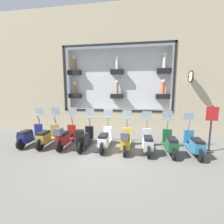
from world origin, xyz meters
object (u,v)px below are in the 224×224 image
object	(u,v)px
scooter_white_4	(105,139)
scooter_olive_7	(47,136)
scooter_yellow_3	(126,140)
scooter_red_6	(65,137)
scooter_teal_0	(194,144)
scooter_navy_8	(30,136)
scooter_black_5	(84,138)
scooter_green_1	(170,143)
shop_sign_post	(211,127)
scooter_silver_2	(147,142)

from	to	relation	value
scooter_white_4	scooter_olive_7	size ratio (longest dim) A/B	1.00
scooter_white_4	scooter_yellow_3	bearing A→B (deg)	-94.68
scooter_olive_7	scooter_red_6	bearing A→B (deg)	-93.78
scooter_teal_0	scooter_navy_8	xyz separation A→B (m)	(0.00, 7.01, 0.01)
scooter_black_5	scooter_olive_7	distance (m)	1.75
scooter_green_1	scooter_navy_8	world-z (taller)	scooter_navy_8
scooter_teal_0	shop_sign_post	size ratio (longest dim) A/B	0.95
scooter_olive_7	scooter_silver_2	bearing A→B (deg)	-90.08
scooter_olive_7	shop_sign_post	bearing A→B (deg)	-86.58
scooter_black_5	scooter_red_6	xyz separation A→B (m)	(0.01, 0.88, 0.02)
scooter_teal_0	scooter_olive_7	size ratio (longest dim) A/B	1.00
scooter_black_5	shop_sign_post	distance (m)	5.16
scooter_red_6	scooter_silver_2	bearing A→B (deg)	-89.16
scooter_green_1	scooter_olive_7	xyz separation A→B (m)	(0.01, 5.26, 0.02)
scooter_olive_7	scooter_yellow_3	bearing A→B (deg)	-91.19
scooter_navy_8	scooter_yellow_3	bearing A→B (deg)	-90.91
scooter_silver_2	scooter_black_5	world-z (taller)	scooter_black_5
scooter_green_1	scooter_yellow_3	bearing A→B (deg)	92.19
scooter_silver_2	shop_sign_post	xyz separation A→B (m)	(0.42, -2.48, 0.61)
scooter_silver_2	scooter_yellow_3	distance (m)	0.88
scooter_olive_7	shop_sign_post	distance (m)	6.90
scooter_teal_0	scooter_navy_8	world-z (taller)	scooter_navy_8
scooter_green_1	scooter_red_6	distance (m)	4.38
scooter_teal_0	scooter_yellow_3	world-z (taller)	scooter_yellow_3
scooter_teal_0	scooter_black_5	distance (m)	4.38
scooter_white_4	scooter_black_5	distance (m)	0.88
scooter_black_5	scooter_red_6	world-z (taller)	scooter_red_6
scooter_white_4	scooter_green_1	bearing A→B (deg)	-90.11
scooter_silver_2	scooter_navy_8	distance (m)	5.26
scooter_teal_0	scooter_white_4	size ratio (longest dim) A/B	1.00
scooter_black_5	scooter_navy_8	bearing A→B (deg)	88.54
shop_sign_post	scooter_green_1	bearing A→B (deg)	104.58
scooter_yellow_3	shop_sign_post	xyz separation A→B (m)	(0.48, -3.35, 0.58)
scooter_green_1	scooter_olive_7	size ratio (longest dim) A/B	0.99
scooter_teal_0	scooter_navy_8	size ratio (longest dim) A/B	1.00
scooter_white_4	scooter_red_6	size ratio (longest dim) A/B	1.00
scooter_black_5	scooter_navy_8	world-z (taller)	scooter_navy_8
scooter_white_4	shop_sign_post	distance (m)	4.29
scooter_white_4	scooter_navy_8	xyz separation A→B (m)	(-0.00, 3.51, -0.01)
scooter_black_5	scooter_white_4	bearing A→B (deg)	-85.51
scooter_silver_2	scooter_yellow_3	size ratio (longest dim) A/B	1.00
scooter_teal_0	scooter_white_4	bearing A→B (deg)	89.91
scooter_black_5	scooter_red_6	bearing A→B (deg)	89.21
scooter_olive_7	scooter_teal_0	bearing A→B (deg)	-90.06
scooter_teal_0	scooter_yellow_3	bearing A→B (deg)	91.45
scooter_red_6	scooter_navy_8	xyz separation A→B (m)	(0.05, 1.75, -0.06)
scooter_white_4	scooter_navy_8	size ratio (longest dim) A/B	1.00
scooter_silver_2	scooter_black_5	bearing A→B (deg)	91.39
scooter_teal_0	scooter_white_4	xyz separation A→B (m)	(0.01, 3.51, 0.01)
scooter_olive_7	scooter_navy_8	world-z (taller)	scooter_olive_7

